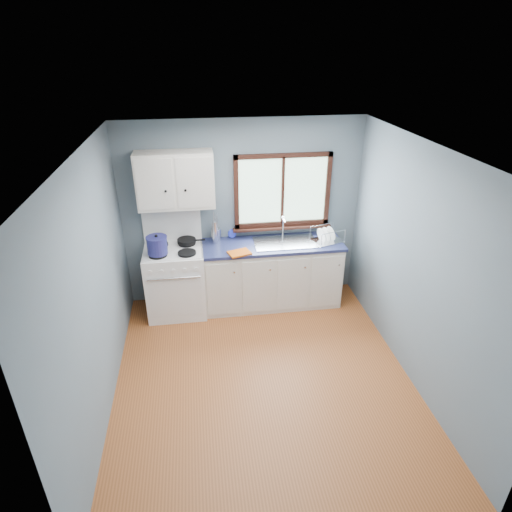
{
  "coord_description": "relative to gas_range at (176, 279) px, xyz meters",
  "views": [
    {
      "loc": [
        -0.6,
        -3.58,
        3.35
      ],
      "look_at": [
        0.05,
        0.9,
        1.05
      ],
      "focal_mm": 30.0,
      "sensor_mm": 36.0,
      "label": 1
    }
  ],
  "objects": [
    {
      "name": "thermos",
      "position": [
        0.55,
        0.13,
        0.58
      ],
      "size": [
        0.09,
        0.09,
        0.31
      ],
      "primitive_type": "cylinder",
      "rotation": [
        0.0,
        0.0,
        -0.24
      ],
      "color": "silver",
      "rests_on": "countertop"
    },
    {
      "name": "dish_towel",
      "position": [
        0.84,
        -0.22,
        0.44
      ],
      "size": [
        0.32,
        0.27,
        0.02
      ],
      "primitive_type": "cube",
      "rotation": [
        0.0,
        0.0,
        0.31
      ],
      "color": "#C1520F",
      "rests_on": "countertop"
    },
    {
      "name": "wall_back",
      "position": [
        0.95,
        0.34,
        0.76
      ],
      "size": [
        3.2,
        0.02,
        2.5
      ],
      "primitive_type": "cube",
      "color": "slate",
      "rests_on": "ground"
    },
    {
      "name": "soap_bottle",
      "position": [
        0.79,
        0.25,
        0.57
      ],
      "size": [
        0.12,
        0.12,
        0.28
      ],
      "primitive_type": "imported",
      "rotation": [
        0.0,
        0.0,
        -0.06
      ],
      "color": "blue",
      "rests_on": "countertop"
    },
    {
      "name": "wall_front",
      "position": [
        0.95,
        -3.28,
        0.76
      ],
      "size": [
        3.2,
        0.02,
        2.5
      ],
      "primitive_type": "cube",
      "color": "slate",
      "rests_on": "ground"
    },
    {
      "name": "gas_range",
      "position": [
        0.0,
        0.0,
        0.0
      ],
      "size": [
        0.76,
        0.69,
        1.36
      ],
      "color": "white",
      "rests_on": "floor"
    },
    {
      "name": "wall_left",
      "position": [
        -0.66,
        -1.47,
        0.76
      ],
      "size": [
        0.02,
        3.6,
        2.5
      ],
      "primitive_type": "cube",
      "color": "slate",
      "rests_on": "ground"
    },
    {
      "name": "base_cabinets",
      "position": [
        1.31,
        0.02,
        -0.08
      ],
      "size": [
        1.85,
        0.6,
        0.88
      ],
      "color": "silver",
      "rests_on": "floor"
    },
    {
      "name": "sink",
      "position": [
        1.49,
        0.02,
        0.37
      ],
      "size": [
        0.84,
        0.46,
        0.44
      ],
      "color": "silver",
      "rests_on": "countertop"
    },
    {
      "name": "stockpot",
      "position": [
        -0.18,
        -0.15,
        0.58
      ],
      "size": [
        0.33,
        0.33,
        0.26
      ],
      "rotation": [
        0.0,
        0.0,
        -0.32
      ],
      "color": "navy",
      "rests_on": "gas_range"
    },
    {
      "name": "floor",
      "position": [
        0.95,
        -1.47,
        -0.5
      ],
      "size": [
        3.2,
        3.6,
        0.02
      ],
      "primitive_type": "cube",
      "color": "#A25628",
      "rests_on": "ground"
    },
    {
      "name": "wall_right",
      "position": [
        2.56,
        -1.47,
        0.76
      ],
      "size": [
        0.02,
        3.6,
        2.5
      ],
      "primitive_type": "cube",
      "color": "slate",
      "rests_on": "ground"
    },
    {
      "name": "window",
      "position": [
        1.48,
        0.3,
        0.98
      ],
      "size": [
        1.36,
        0.1,
        1.03
      ],
      "color": "#9EC6A8",
      "rests_on": "wall_back"
    },
    {
      "name": "utensil_crock",
      "position": [
        0.57,
        0.23,
        0.51
      ],
      "size": [
        0.15,
        0.15,
        0.43
      ],
      "rotation": [
        0.0,
        0.0,
        -0.14
      ],
      "color": "silver",
      "rests_on": "countertop"
    },
    {
      "name": "upper_cabinets",
      "position": [
        0.1,
        0.15,
        1.31
      ],
      "size": [
        0.95,
        0.35,
        0.7
      ],
      "color": "silver",
      "rests_on": "wall_back"
    },
    {
      "name": "dish_rack",
      "position": [
        2.04,
        -0.02,
        0.48
      ],
      "size": [
        0.46,
        0.4,
        0.2
      ],
      "rotation": [
        0.0,
        0.0,
        0.31
      ],
      "color": "silver",
      "rests_on": "countertop"
    },
    {
      "name": "countertop",
      "position": [
        1.31,
        0.02,
        0.41
      ],
      "size": [
        1.89,
        0.64,
        0.04
      ],
      "primitive_type": "cube",
      "color": "#1A2045",
      "rests_on": "base_cabinets"
    },
    {
      "name": "skillet",
      "position": [
        0.18,
        0.12,
        0.49
      ],
      "size": [
        0.37,
        0.24,
        0.05
      ],
      "rotation": [
        0.0,
        0.0,
        0.01
      ],
      "color": "black",
      "rests_on": "gas_range"
    },
    {
      "name": "ceiling",
      "position": [
        0.95,
        -1.47,
        2.02
      ],
      "size": [
        3.2,
        3.6,
        0.02
      ],
      "primitive_type": "cube",
      "color": "white",
      "rests_on": "wall_back"
    }
  ]
}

